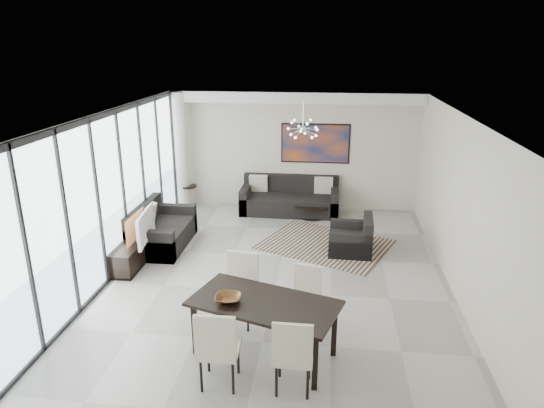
# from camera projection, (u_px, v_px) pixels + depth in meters

# --- Properties ---
(room_shell) EXTENTS (6.00, 9.00, 2.90)m
(room_shell) POSITION_uv_depth(u_px,v_px,m) (303.00, 212.00, 7.67)
(room_shell) COLOR #A8A39B
(room_shell) RESTS_ON ground
(window_wall) EXTENTS (0.37, 8.95, 2.90)m
(window_wall) POSITION_uv_depth(u_px,v_px,m) (103.00, 203.00, 8.04)
(window_wall) COLOR white
(window_wall) RESTS_ON floor
(soffit) EXTENTS (5.98, 0.40, 0.26)m
(soffit) POSITION_uv_depth(u_px,v_px,m) (295.00, 97.00, 11.34)
(soffit) COLOR white
(soffit) RESTS_ON room_shell
(painting) EXTENTS (1.68, 0.04, 0.98)m
(painting) POSITION_uv_depth(u_px,v_px,m) (315.00, 143.00, 11.81)
(painting) COLOR #B14A18
(painting) RESTS_ON room_shell
(chandelier) EXTENTS (0.66, 0.66, 0.71)m
(chandelier) POSITION_uv_depth(u_px,v_px,m) (303.00, 129.00, 9.75)
(chandelier) COLOR silver
(chandelier) RESTS_ON room_shell
(rug) EXTENTS (3.02, 2.73, 0.01)m
(rug) POSITION_uv_depth(u_px,v_px,m) (325.00, 244.00, 10.08)
(rug) COLOR black
(rug) RESTS_ON floor
(coffee_table) EXTENTS (0.94, 0.94, 0.33)m
(coffee_table) POSITION_uv_depth(u_px,v_px,m) (312.00, 209.00, 11.62)
(coffee_table) COLOR black
(coffee_table) RESTS_ON floor
(bowl_coffee) EXTENTS (0.22, 0.22, 0.07)m
(bowl_coffee) POSITION_uv_depth(u_px,v_px,m) (312.00, 203.00, 11.56)
(bowl_coffee) COLOR brown
(bowl_coffee) RESTS_ON coffee_table
(sofa_main) EXTENTS (2.37, 0.97, 0.86)m
(sofa_main) POSITION_uv_depth(u_px,v_px,m) (290.00, 200.00, 11.93)
(sofa_main) COLOR black
(sofa_main) RESTS_ON floor
(loveseat) EXTENTS (0.98, 1.74, 0.87)m
(loveseat) POSITION_uv_depth(u_px,v_px,m) (160.00, 232.00, 9.97)
(loveseat) COLOR black
(loveseat) RESTS_ON floor
(armchair) EXTENTS (0.86, 0.91, 0.74)m
(armchair) POSITION_uv_depth(u_px,v_px,m) (352.00, 240.00, 9.67)
(armchair) COLOR black
(armchair) RESTS_ON floor
(side_table) EXTENTS (0.41, 0.41, 0.57)m
(side_table) POSITION_uv_depth(u_px,v_px,m) (189.00, 192.00, 12.27)
(side_table) COLOR black
(side_table) RESTS_ON floor
(tv_console) EXTENTS (0.41, 1.46, 0.46)m
(tv_console) POSITION_uv_depth(u_px,v_px,m) (134.00, 252.00, 9.18)
(tv_console) COLOR black
(tv_console) RESTS_ON floor
(television) EXTENTS (0.24, 1.03, 0.59)m
(television) POSITION_uv_depth(u_px,v_px,m) (140.00, 227.00, 9.01)
(television) COLOR gray
(television) RESTS_ON tv_console
(dining_table) EXTENTS (2.12, 1.50, 0.80)m
(dining_table) POSITION_uv_depth(u_px,v_px,m) (264.00, 308.00, 6.35)
(dining_table) COLOR black
(dining_table) RESTS_ON floor
(dining_chair_sw) EXTENTS (0.50, 0.50, 1.07)m
(dining_chair_sw) POSITION_uv_depth(u_px,v_px,m) (217.00, 345.00, 5.74)
(dining_chair_sw) COLOR beige
(dining_chair_sw) RESTS_ON floor
(dining_chair_se) EXTENTS (0.47, 0.47, 1.02)m
(dining_chair_se) POSITION_uv_depth(u_px,v_px,m) (293.00, 351.00, 5.66)
(dining_chair_se) COLOR beige
(dining_chair_se) RESTS_ON floor
(dining_chair_nw) EXTENTS (0.55, 0.55, 1.07)m
(dining_chair_nw) POSITION_uv_depth(u_px,v_px,m) (241.00, 283.00, 7.21)
(dining_chair_nw) COLOR beige
(dining_chair_nw) RESTS_ON floor
(dining_chair_ne) EXTENTS (0.50, 0.50, 0.91)m
(dining_chair_ne) POSITION_uv_depth(u_px,v_px,m) (306.00, 292.00, 7.15)
(dining_chair_ne) COLOR beige
(dining_chair_ne) RESTS_ON floor
(bowl_dining) EXTENTS (0.34, 0.34, 0.08)m
(bowl_dining) POSITION_uv_depth(u_px,v_px,m) (228.00, 299.00, 6.32)
(bowl_dining) COLOR brown
(bowl_dining) RESTS_ON dining_table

